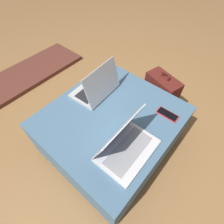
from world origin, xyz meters
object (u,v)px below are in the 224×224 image
at_px(laptop_near, 124,144).
at_px(laptop_far, 97,88).
at_px(cell_phone, 167,114).
at_px(backpack, 160,97).

bearing_deg(laptop_near, laptop_far, 60.84).
height_order(cell_phone, backpack, backpack).
xyz_separation_m(cell_phone, backpack, (0.32, 0.20, -0.22)).
height_order(laptop_near, backpack, laptop_near).
bearing_deg(backpack, laptop_near, 115.25).
relative_size(laptop_near, cell_phone, 2.41).
height_order(laptop_near, laptop_far, same).
xyz_separation_m(laptop_near, laptop_far, (0.24, 0.45, -0.00)).
height_order(laptop_far, backpack, laptop_far).
relative_size(cell_phone, backpack, 0.30).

